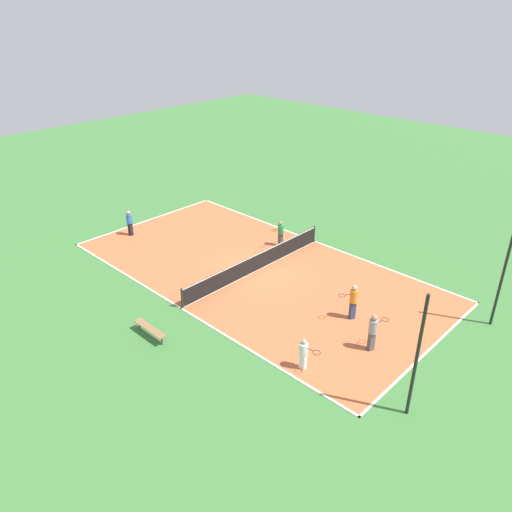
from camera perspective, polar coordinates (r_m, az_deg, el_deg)
ground_plane at (r=26.72m, az=0.00°, el=-1.72°), size 80.00×80.00×0.00m
court_surface at (r=26.72m, az=0.00°, el=-1.70°), size 10.27×19.89×0.02m
tennis_net at (r=26.47m, az=0.00°, el=-0.69°), size 10.07×0.10×1.02m
bench at (r=22.03m, az=-12.03°, el=-8.16°), size 0.36×1.94×0.45m
player_far_green at (r=29.10m, az=2.82°, el=2.76°), size 0.93×0.36×1.54m
player_baseline_gray at (r=21.00m, az=13.23°, el=-8.21°), size 0.99×0.62×1.71m
player_center_orange at (r=22.77m, az=11.07°, el=-4.89°), size 0.98×0.71×1.73m
player_far_white at (r=19.72m, az=5.46°, el=-10.88°), size 0.38×0.95×1.38m
player_near_blue at (r=31.36m, az=-14.26°, el=3.86°), size 0.39×0.39×1.60m
tennis_ball_near_net at (r=22.31m, az=3.87°, el=-8.09°), size 0.07×0.07×0.07m
tennis_ball_midcourt at (r=31.60m, az=-11.58°, el=2.60°), size 0.07×0.07×0.07m
tennis_ball_left_sideline at (r=28.08m, az=-7.54°, el=-0.32°), size 0.07×0.07×0.07m
fence_post_back_left at (r=23.71m, az=26.34°, el=-2.11°), size 0.12×0.12×4.88m
fence_post_back_right at (r=17.58m, az=17.90°, el=-10.99°), size 0.12×0.12×4.88m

